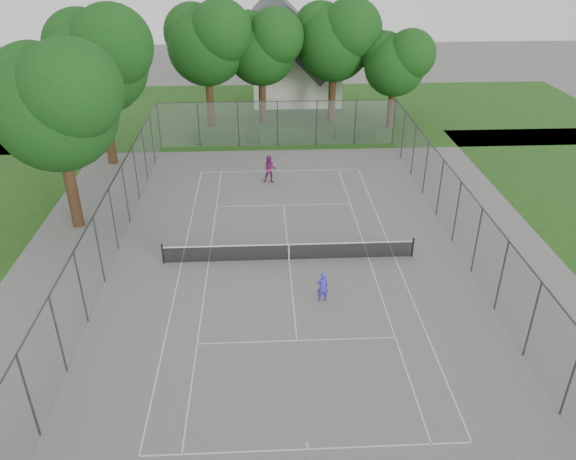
{
  "coord_description": "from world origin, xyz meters",
  "views": [
    {
      "loc": [
        -1.29,
        -24.56,
        15.15
      ],
      "look_at": [
        0.0,
        1.0,
        1.2
      ],
      "focal_mm": 35.0,
      "sensor_mm": 36.0,
      "label": 1
    }
  ],
  "objects_px": {
    "tennis_net": "(289,251)",
    "girl_player": "(323,287)",
    "house": "(296,58)",
    "woman_player": "(270,169)"
  },
  "relations": [
    {
      "from": "tennis_net",
      "to": "woman_player",
      "type": "bearing_deg",
      "value": 94.36
    },
    {
      "from": "girl_player",
      "to": "woman_player",
      "type": "distance_m",
      "value": 13.71
    },
    {
      "from": "tennis_net",
      "to": "house",
      "type": "distance_m",
      "value": 30.07
    },
    {
      "from": "woman_player",
      "to": "girl_player",
      "type": "bearing_deg",
      "value": -75.42
    },
    {
      "from": "tennis_net",
      "to": "girl_player",
      "type": "bearing_deg",
      "value": -69.77
    },
    {
      "from": "girl_player",
      "to": "woman_player",
      "type": "height_order",
      "value": "woman_player"
    },
    {
      "from": "girl_player",
      "to": "woman_player",
      "type": "xyz_separation_m",
      "value": [
        -2.09,
        13.55,
        0.19
      ]
    },
    {
      "from": "girl_player",
      "to": "woman_player",
      "type": "relative_size",
      "value": 0.8
    },
    {
      "from": "tennis_net",
      "to": "girl_player",
      "type": "height_order",
      "value": "girl_player"
    },
    {
      "from": "tennis_net",
      "to": "woman_player",
      "type": "xyz_separation_m",
      "value": [
        -0.76,
        9.93,
        0.42
      ]
    }
  ]
}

